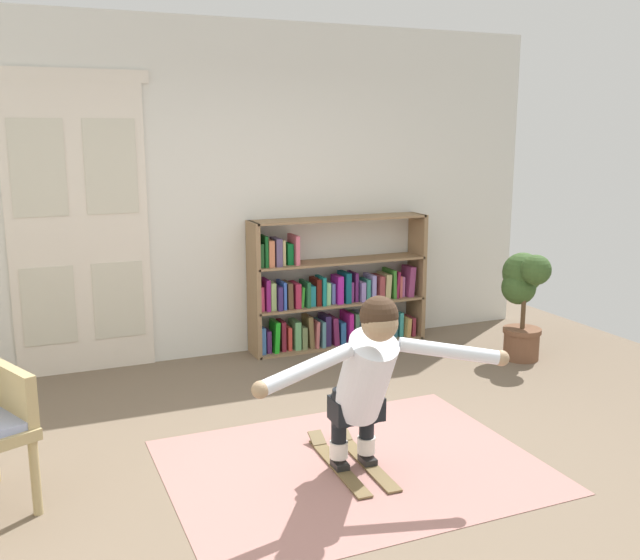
{
  "coord_description": "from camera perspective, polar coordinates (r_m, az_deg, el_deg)",
  "views": [
    {
      "loc": [
        -1.75,
        -3.52,
        1.99
      ],
      "look_at": [
        -0.0,
        0.58,
        1.05
      ],
      "focal_mm": 40.38,
      "sensor_mm": 36.0,
      "label": 1
    }
  ],
  "objects": [
    {
      "name": "back_wall",
      "position": [
        6.39,
        -7.16,
        6.95
      ],
      "size": [
        6.0,
        0.1,
        2.9
      ],
      "primitive_type": "cube",
      "color": "silver",
      "rests_on": "ground"
    },
    {
      "name": "skis_pair",
      "position": [
        4.48,
        2.43,
        -14.12
      ],
      "size": [
        0.3,
        0.83,
        0.07
      ],
      "color": "brown",
      "rests_on": "rug"
    },
    {
      "name": "potted_plant",
      "position": [
        6.54,
        15.82,
        -1.02
      ],
      "size": [
        0.41,
        0.51,
        0.94
      ],
      "color": "brown",
      "rests_on": "ground"
    },
    {
      "name": "bookshelf",
      "position": [
        6.65,
        1.09,
        -1.26
      ],
      "size": [
        1.69,
        0.3,
        1.2
      ],
      "color": "#896B4B",
      "rests_on": "ground"
    },
    {
      "name": "rug",
      "position": [
        4.46,
        2.59,
        -14.5
      ],
      "size": [
        2.18,
        1.68,
        0.01
      ],
      "primitive_type": "cube",
      "color": "#A07069",
      "rests_on": "ground"
    },
    {
      "name": "ground_plane",
      "position": [
        4.4,
        3.09,
        -14.97
      ],
      "size": [
        7.2,
        7.2,
        0.0
      ],
      "primitive_type": "plane",
      "color": "brown"
    },
    {
      "name": "person_skier",
      "position": [
        4.06,
        3.73,
        -7.41
      ],
      "size": [
        1.48,
        0.62,
        1.05
      ],
      "color": "white",
      "rests_on": "skis_pair"
    },
    {
      "name": "double_door",
      "position": [
        6.13,
        -18.57,
        4.15
      ],
      "size": [
        1.22,
        0.05,
        2.45
      ],
      "color": "beige",
      "rests_on": "ground"
    }
  ]
}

